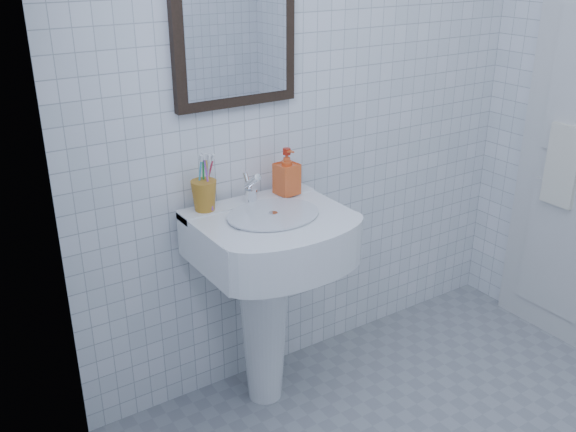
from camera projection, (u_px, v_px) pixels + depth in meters
wall_back at (316, 91)px, 2.64m from camera, size 2.20×0.02×2.50m
wall_left at (210, 277)px, 1.16m from camera, size 0.02×2.40×2.50m
washbasin at (266, 276)px, 2.54m from camera, size 0.57×0.42×0.88m
faucet at (251, 190)px, 2.49m from camera, size 0.05×0.11×0.13m
toothbrush_cup at (204, 196)px, 2.41m from camera, size 0.13×0.13×0.12m
soap_dispenser at (287, 172)px, 2.56m from camera, size 0.09×0.09×0.19m
wall_mirror at (235, 21)px, 2.32m from camera, size 0.50×0.04×0.62m
towel_ring at (572, 127)px, 2.88m from camera, size 0.01×0.18×0.18m
hand_towel at (562, 166)px, 2.94m from camera, size 0.03×0.16×0.38m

